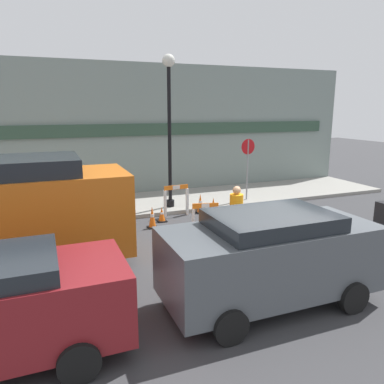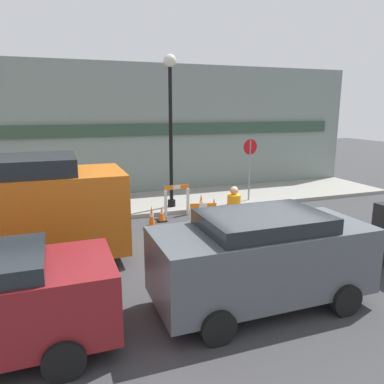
{
  "view_description": "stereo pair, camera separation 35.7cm",
  "coord_description": "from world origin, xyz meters",
  "views": [
    {
      "loc": [
        -4.96,
        -7.51,
        3.69
      ],
      "look_at": [
        -0.53,
        3.55,
        1.0
      ],
      "focal_mm": 35.0,
      "sensor_mm": 36.0,
      "label": 1
    },
    {
      "loc": [
        -4.63,
        -7.64,
        3.69
      ],
      "look_at": [
        -0.53,
        3.55,
        1.0
      ],
      "focal_mm": 35.0,
      "sensor_mm": 36.0,
      "label": 2
    }
  ],
  "objects": [
    {
      "name": "barricade_0",
      "position": [
        -0.79,
        4.35,
        0.6
      ],
      "size": [
        0.9,
        0.19,
        1.1
      ],
      "rotation": [
        0.0,
        0.0,
        3.21
      ],
      "color": "white",
      "rests_on": "ground_plane"
    },
    {
      "name": "traffic_cone_3",
      "position": [
        0.4,
        1.44,
        0.32
      ],
      "size": [
        0.3,
        0.3,
        0.67
      ],
      "color": "black",
      "rests_on": "ground_plane"
    },
    {
      "name": "barricade_1",
      "position": [
        -0.93,
        1.56,
        0.6
      ],
      "size": [
        0.74,
        0.31,
        1.14
      ],
      "rotation": [
        0.0,
        0.0,
        6.03
      ],
      "color": "white",
      "rests_on": "ground_plane"
    },
    {
      "name": "storefront_facade",
      "position": [
        0.0,
        7.97,
        2.75
      ],
      "size": [
        18.0,
        0.22,
        5.5
      ],
      "color": "gray",
      "rests_on": "ground_plane"
    },
    {
      "name": "traffic_cone_0",
      "position": [
        1.04,
        3.36,
        0.22
      ],
      "size": [
        0.3,
        0.3,
        0.46
      ],
      "color": "black",
      "rests_on": "ground_plane"
    },
    {
      "name": "person_pedestrian",
      "position": [
        -5.57,
        6.02,
        1.1
      ],
      "size": [
        0.45,
        0.45,
        1.76
      ],
      "rotation": [
        0.0,
        0.0,
        3.73
      ],
      "color": "#33333D",
      "rests_on": "sidewalk_slab"
    },
    {
      "name": "sidewalk_slab",
      "position": [
        0.0,
        6.2,
        0.07
      ],
      "size": [
        18.0,
        3.4,
        0.14
      ],
      "color": "gray",
      "rests_on": "ground_plane"
    },
    {
      "name": "traffic_cone_4",
      "position": [
        -1.47,
        3.9,
        0.24
      ],
      "size": [
        0.3,
        0.3,
        0.5
      ],
      "color": "black",
      "rests_on": "ground_plane"
    },
    {
      "name": "person_worker",
      "position": [
        -0.31,
        0.93,
        0.9
      ],
      "size": [
        0.39,
        0.39,
        1.69
      ],
      "rotation": [
        0.0,
        0.0,
        1.67
      ],
      "color": "#33333D",
      "rests_on": "ground_plane"
    },
    {
      "name": "parked_car_1",
      "position": [
        -1.16,
        -1.95,
        1.01
      ],
      "size": [
        4.07,
        1.9,
        1.81
      ],
      "color": "#4C5156",
      "rests_on": "ground_plane"
    },
    {
      "name": "traffic_cone_1",
      "position": [
        0.13,
        4.4,
        0.34
      ],
      "size": [
        0.3,
        0.3,
        0.7
      ],
      "color": "black",
      "rests_on": "ground_plane"
    },
    {
      "name": "traffic_cone_2",
      "position": [
        -1.94,
        3.38,
        0.34
      ],
      "size": [
        0.3,
        0.3,
        0.7
      ],
      "color": "black",
      "rests_on": "ground_plane"
    },
    {
      "name": "stop_sign",
      "position": [
        2.41,
        5.07,
        1.74
      ],
      "size": [
        0.6,
        0.07,
        2.39
      ],
      "rotation": [
        0.0,
        0.0,
        3.23
      ],
      "color": "gray",
      "rests_on": "sidewalk_slab"
    },
    {
      "name": "ground_plane",
      "position": [
        0.0,
        0.0,
        0.0
      ],
      "size": [
        60.0,
        60.0,
        0.0
      ],
      "primitive_type": "plane",
      "color": "#38383A"
    },
    {
      "name": "traffic_cone_5",
      "position": [
        0.46,
        4.0,
        0.3
      ],
      "size": [
        0.3,
        0.3,
        0.62
      ],
      "color": "black",
      "rests_on": "ground_plane"
    },
    {
      "name": "work_van",
      "position": [
        -5.53,
        1.58,
        1.41
      ],
      "size": [
        4.84,
        2.27,
        2.61
      ],
      "color": "#D16619",
      "rests_on": "ground_plane"
    },
    {
      "name": "streetlamp_post",
      "position": [
        -0.74,
        5.16,
        3.56
      ],
      "size": [
        0.44,
        0.44,
        5.33
      ],
      "color": "black",
      "rests_on": "sidewalk_slab"
    }
  ]
}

